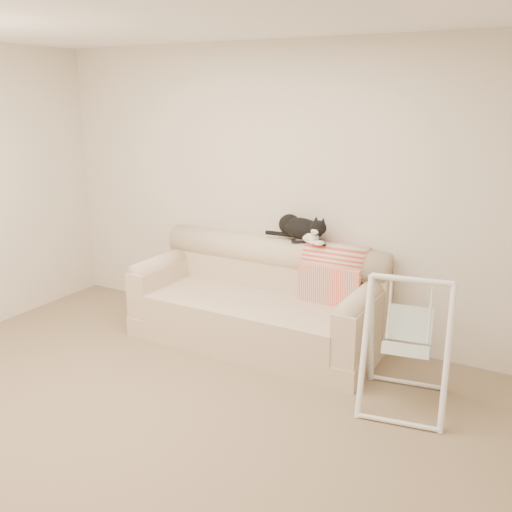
{
  "coord_description": "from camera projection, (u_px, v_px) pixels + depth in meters",
  "views": [
    {
      "loc": [
        2.24,
        -2.56,
        2.16
      ],
      "look_at": [
        0.07,
        1.27,
        0.9
      ],
      "focal_mm": 40.0,
      "sensor_mm": 36.0,
      "label": 1
    }
  ],
  "objects": [
    {
      "name": "ground_plane",
      "position": [
        153.0,
        429.0,
        3.8
      ],
      "size": [
        5.0,
        5.0,
        0.0
      ],
      "primitive_type": "plane",
      "color": "#7B664B",
      "rests_on": "ground"
    },
    {
      "name": "room_shell",
      "position": [
        140.0,
        204.0,
        3.38
      ],
      "size": [
        5.04,
        4.04,
        2.6
      ],
      "color": "beige",
      "rests_on": "ground"
    },
    {
      "name": "sofa",
      "position": [
        259.0,
        303.0,
        5.1
      ],
      "size": [
        2.2,
        0.93,
        0.9
      ],
      "color": "tan",
      "rests_on": "ground"
    },
    {
      "name": "remote_a",
      "position": [
        302.0,
        241.0,
        5.0
      ],
      "size": [
        0.18,
        0.12,
        0.03
      ],
      "color": "black",
      "rests_on": "sofa"
    },
    {
      "name": "remote_b",
      "position": [
        317.0,
        244.0,
        4.9
      ],
      "size": [
        0.17,
        0.05,
        0.02
      ],
      "color": "black",
      "rests_on": "sofa"
    },
    {
      "name": "tuxedo_cat",
      "position": [
        301.0,
        228.0,
        5.0
      ],
      "size": [
        0.63,
        0.37,
        0.25
      ],
      "color": "black",
      "rests_on": "sofa"
    },
    {
      "name": "throw_blanket",
      "position": [
        336.0,
        267.0,
        4.89
      ],
      "size": [
        0.54,
        0.38,
        0.58
      ],
      "color": "#DF4027",
      "rests_on": "sofa"
    },
    {
      "name": "baby_swing",
      "position": [
        407.0,
        342.0,
        3.99
      ],
      "size": [
        0.68,
        0.72,
        0.97
      ],
      "color": "white",
      "rests_on": "ground"
    }
  ]
}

